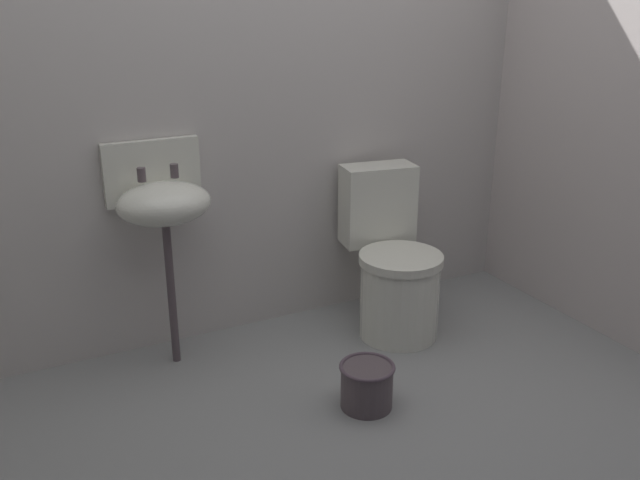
% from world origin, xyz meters
% --- Properties ---
extents(ground_plane, '(3.38, 2.42, 0.08)m').
position_xyz_m(ground_plane, '(0.00, 0.00, -0.04)').
color(ground_plane, gray).
extents(wall_back, '(3.38, 0.10, 2.25)m').
position_xyz_m(wall_back, '(0.00, 1.06, 1.13)').
color(wall_back, beige).
rests_on(wall_back, ground).
extents(toilet_near_wall, '(0.47, 0.64, 0.78)m').
position_xyz_m(toilet_near_wall, '(0.61, 0.66, 0.32)').
color(toilet_near_wall, silver).
rests_on(toilet_near_wall, ground).
extents(sink, '(0.42, 0.34, 0.99)m').
position_xyz_m(sink, '(-0.45, 0.85, 0.75)').
color(sink, '#51464A').
rests_on(sink, ground).
extents(bucket, '(0.23, 0.23, 0.19)m').
position_xyz_m(bucket, '(0.14, 0.11, 0.10)').
color(bucket, '#51464A').
rests_on(bucket, ground).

